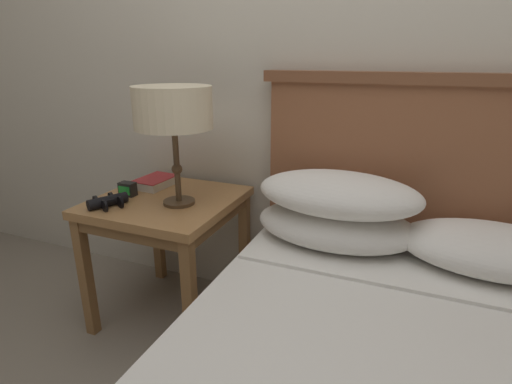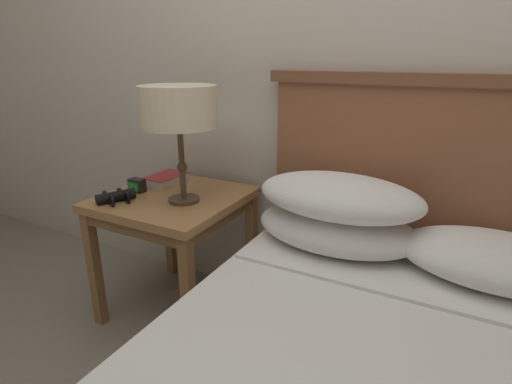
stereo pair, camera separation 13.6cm
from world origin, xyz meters
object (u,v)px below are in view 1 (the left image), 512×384
nightstand (167,215)px  book_on_nightstand (155,182)px  table_lamp (173,110)px  binoculars_pair (108,201)px  alarm_clock (128,189)px

nightstand → book_on_nightstand: bearing=139.6°
table_lamp → binoculars_pair: table_lamp is taller
binoculars_pair → alarm_clock: 0.14m
table_lamp → binoculars_pair: 0.46m
table_lamp → alarm_clock: (-0.26, 0.00, -0.35)m
table_lamp → book_on_nightstand: bearing=145.7°
book_on_nightstand → binoculars_pair: (-0.01, -0.30, 0.00)m
binoculars_pair → alarm_clock: alarm_clock is taller
binoculars_pair → alarm_clock: bearing=95.5°
book_on_nightstand → alarm_clock: 0.16m
nightstand → alarm_clock: 0.21m
table_lamp → alarm_clock: bearing=179.9°
nightstand → binoculars_pair: size_ratio=3.59×
binoculars_pair → nightstand: bearing=47.8°
table_lamp → nightstand: bearing=157.7°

